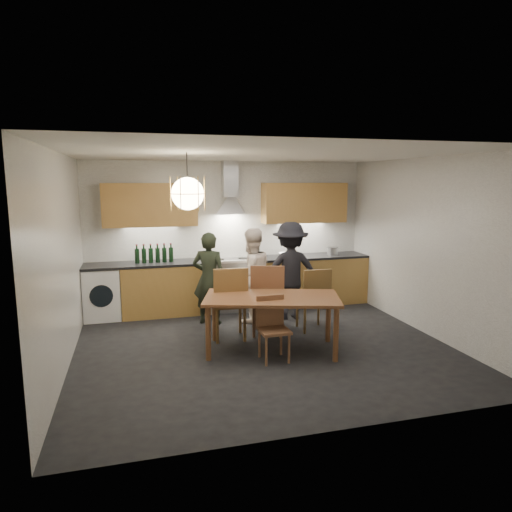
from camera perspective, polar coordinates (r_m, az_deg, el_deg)
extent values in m
plane|color=black|center=(6.42, 0.89, -11.21)|extent=(5.00, 5.00, 0.00)
cube|color=white|center=(8.25, -3.41, 2.70)|extent=(5.00, 0.02, 2.60)
cube|color=white|center=(4.01, 9.88, -4.54)|extent=(5.00, 0.02, 2.60)
cube|color=white|center=(5.91, -23.06, -0.68)|extent=(0.02, 4.50, 2.60)
cube|color=white|center=(7.18, 20.47, 1.13)|extent=(0.02, 4.50, 2.60)
cube|color=silver|center=(6.02, 0.96, 12.65)|extent=(5.00, 4.50, 0.02)
cube|color=tan|center=(7.95, -11.24, -4.09)|extent=(1.45, 0.60, 0.86)
cube|color=tan|center=(8.53, 6.82, -3.05)|extent=(2.05, 0.60, 0.86)
cube|color=white|center=(7.95, -18.64, -4.44)|extent=(0.58, 0.58, 0.85)
cube|color=black|center=(7.85, -13.53, -0.99)|extent=(2.05, 0.62, 0.04)
cube|color=black|center=(8.45, 6.88, -0.07)|extent=(2.05, 0.62, 0.04)
cube|color=silver|center=(8.12, -2.91, -3.86)|extent=(0.90, 0.60, 0.80)
cube|color=black|center=(7.85, -2.47, -4.46)|extent=(0.78, 0.02, 0.42)
cube|color=slate|center=(8.03, -2.94, -0.80)|extent=(0.90, 0.60, 0.08)
cube|color=silver|center=(7.77, -2.54, -0.69)|extent=(0.90, 0.08, 0.04)
cube|color=tan|center=(7.86, -13.10, 6.24)|extent=(1.55, 0.35, 0.72)
cube|color=tan|center=(8.43, 6.06, 6.63)|extent=(1.55, 0.35, 0.72)
cube|color=silver|center=(8.07, -3.29, 9.60)|extent=(0.26, 0.22, 0.62)
cylinder|color=black|center=(5.71, -8.60, 10.22)|extent=(0.01, 0.01, 0.50)
sphere|color=#FFE0A5|center=(5.71, -8.54, 7.71)|extent=(0.40, 0.40, 0.40)
torus|color=gold|center=(5.71, -8.54, 7.71)|extent=(0.43, 0.43, 0.01)
cube|color=brown|center=(6.06, 1.98, -5.26)|extent=(1.94, 1.35, 0.04)
cylinder|color=brown|center=(5.86, -6.00, -9.61)|extent=(0.07, 0.07, 0.71)
cylinder|color=brown|center=(6.55, -5.18, -7.55)|extent=(0.07, 0.07, 0.71)
cylinder|color=brown|center=(5.88, 9.96, -9.65)|extent=(0.07, 0.07, 0.71)
cylinder|color=brown|center=(6.56, 9.03, -7.60)|extent=(0.07, 0.07, 0.71)
cube|color=brown|center=(6.59, -3.40, -5.94)|extent=(0.51, 0.51, 0.05)
cube|color=brown|center=(6.31, -3.14, -3.94)|extent=(0.48, 0.08, 0.53)
cylinder|color=brown|center=(6.88, -1.99, -7.60)|extent=(0.04, 0.04, 0.49)
cylinder|color=brown|center=(6.52, -1.41, -8.59)|extent=(0.04, 0.04, 0.49)
cylinder|color=brown|center=(6.83, -5.25, -7.77)|extent=(0.04, 0.04, 0.49)
cylinder|color=brown|center=(6.46, -4.86, -8.77)|extent=(0.04, 0.04, 0.49)
cube|color=brown|center=(6.78, 1.51, -5.49)|extent=(0.61, 0.61, 0.05)
cube|color=brown|center=(6.50, 1.43, -3.54)|extent=(0.47, 0.20, 0.53)
cylinder|color=brown|center=(7.03, 3.18, -7.24)|extent=(0.04, 0.04, 0.49)
cylinder|color=brown|center=(6.66, 3.12, -8.19)|extent=(0.04, 0.04, 0.49)
cylinder|color=brown|center=(7.05, -0.02, -7.18)|extent=(0.04, 0.04, 0.49)
cylinder|color=brown|center=(6.68, -0.27, -8.13)|extent=(0.04, 0.04, 0.49)
cube|color=brown|center=(7.03, 7.04, -5.42)|extent=(0.45, 0.45, 0.04)
cube|color=brown|center=(6.79, 7.67, -3.70)|extent=(0.44, 0.05, 0.48)
cylinder|color=brown|center=(7.32, 7.82, -6.84)|extent=(0.04, 0.04, 0.45)
cylinder|color=brown|center=(7.00, 8.89, -7.61)|extent=(0.04, 0.04, 0.45)
cylinder|color=brown|center=(7.20, 5.17, -7.06)|extent=(0.04, 0.04, 0.45)
cylinder|color=brown|center=(6.88, 6.13, -7.86)|extent=(0.04, 0.04, 0.45)
cube|color=brown|center=(5.82, 2.27, -9.29)|extent=(0.37, 0.37, 0.03)
cube|color=brown|center=(5.91, 1.77, -6.79)|extent=(0.37, 0.04, 0.40)
cylinder|color=brown|center=(5.72, 1.30, -11.84)|extent=(0.03, 0.03, 0.38)
cylinder|color=brown|center=(5.98, 0.42, -10.85)|extent=(0.03, 0.03, 0.38)
cylinder|color=brown|center=(5.81, 4.15, -11.51)|extent=(0.03, 0.03, 0.38)
cylinder|color=brown|center=(6.07, 3.15, -10.56)|extent=(0.03, 0.03, 0.38)
imported|color=black|center=(7.25, -5.88, -2.78)|extent=(0.63, 0.54, 1.47)
imported|color=white|center=(7.32, -0.62, -2.43)|extent=(0.88, 0.78, 1.52)
imported|color=black|center=(7.52, 4.30, -1.82)|extent=(1.10, 0.71, 1.60)
imported|color=silver|center=(8.24, 3.85, 0.14)|extent=(0.34, 0.34, 0.07)
cylinder|color=silver|center=(8.56, 9.54, 0.59)|extent=(0.24, 0.24, 0.14)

